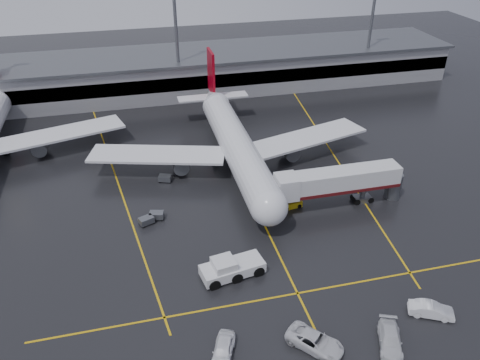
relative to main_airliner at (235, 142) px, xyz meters
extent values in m
plane|color=black|center=(0.00, -9.70, -4.21)|extent=(220.00, 220.00, 0.00)
cube|color=gold|center=(0.00, -9.70, -4.20)|extent=(0.25, 90.00, 0.02)
cube|color=gold|center=(0.00, -31.70, -4.20)|extent=(60.00, 0.25, 0.02)
cube|color=gold|center=(-20.00, 0.30, -4.20)|extent=(9.99, 69.35, 0.02)
cube|color=gold|center=(18.00, 0.30, -4.20)|extent=(7.57, 69.64, 0.02)
cube|color=gray|center=(0.00, 38.30, -0.21)|extent=(120.00, 18.00, 8.00)
cube|color=black|center=(0.00, 29.50, 0.29)|extent=(120.00, 0.40, 3.00)
cube|color=#595B60|center=(0.00, 38.30, 4.09)|extent=(122.00, 19.00, 0.60)
cylinder|color=#595B60|center=(-5.00, 32.30, 8.29)|extent=(0.70, 0.70, 25.00)
cylinder|color=#595B60|center=(40.00, 32.30, 8.29)|extent=(0.70, 0.70, 25.00)
cylinder|color=silver|center=(0.00, -1.70, -0.01)|extent=(5.20, 36.00, 5.20)
sphere|color=silver|center=(0.00, -19.70, -0.01)|extent=(5.20, 5.20, 5.20)
cone|color=silver|center=(0.00, 19.30, 0.59)|extent=(4.94, 8.00, 4.94)
cube|color=maroon|center=(0.00, 20.30, 5.49)|extent=(0.50, 5.50, 8.50)
cube|color=silver|center=(0.00, 19.30, 0.79)|extent=(14.00, 3.00, 0.25)
cube|color=silver|center=(-13.00, 0.30, -0.81)|extent=(22.80, 11.83, 0.40)
cube|color=silver|center=(13.00, 0.30, -0.81)|extent=(22.80, 11.83, 0.40)
cylinder|color=#595B60|center=(-9.50, -0.70, -2.21)|extent=(2.60, 4.50, 2.60)
cylinder|color=#595B60|center=(9.50, -0.70, -2.21)|extent=(2.60, 4.50, 2.60)
cylinder|color=#595B60|center=(0.00, -16.70, -3.21)|extent=(0.56, 0.56, 2.00)
cylinder|color=#595B60|center=(-3.20, 1.30, -3.21)|extent=(0.56, 0.56, 2.00)
cylinder|color=#595B60|center=(3.20, 1.30, -3.21)|extent=(0.56, 0.56, 2.00)
cylinder|color=black|center=(0.00, -16.70, -3.76)|extent=(0.40, 1.10, 1.10)
cylinder|color=black|center=(-3.20, 1.30, -3.66)|extent=(1.00, 1.40, 1.40)
cylinder|color=black|center=(3.20, 1.30, -3.66)|extent=(1.00, 1.40, 1.40)
cube|color=silver|center=(-29.00, 12.30, -0.81)|extent=(22.80, 11.83, 0.40)
cylinder|color=#595B60|center=(-32.50, 11.30, -2.21)|extent=(2.60, 4.50, 2.60)
cylinder|color=#595B60|center=(-38.80, 13.30, -3.21)|extent=(0.56, 0.56, 2.00)
cylinder|color=black|center=(-38.80, 13.30, -3.66)|extent=(1.00, 1.40, 1.40)
cube|color=silver|center=(12.00, -15.70, 0.19)|extent=(18.00, 3.20, 3.00)
cube|color=#4C0D10|center=(12.00, -15.70, -1.11)|extent=(18.00, 3.30, 0.50)
cube|color=silver|center=(3.80, -15.70, 0.19)|extent=(3.00, 3.40, 3.30)
cylinder|color=#595B60|center=(16.00, -15.70, -2.71)|extent=(0.80, 0.80, 3.00)
cube|color=#595B60|center=(16.00, -15.70, -3.76)|extent=(2.60, 1.60, 0.90)
cylinder|color=#595B60|center=(21.00, -15.70, -2.21)|extent=(2.40, 2.40, 4.00)
cylinder|color=black|center=(14.90, -15.70, -3.76)|extent=(0.90, 1.80, 0.90)
cylinder|color=black|center=(17.10, -15.70, -3.76)|extent=(0.90, 1.80, 0.90)
cube|color=silver|center=(-6.67, -26.79, -3.22)|extent=(8.11, 4.32, 1.32)
cube|color=silver|center=(-7.75, -26.97, -2.12)|extent=(3.04, 3.04, 1.10)
cube|color=black|center=(-7.75, -26.97, -2.12)|extent=(2.74, 2.74, 0.99)
cylinder|color=black|center=(-9.49, -27.26, -3.60)|extent=(1.96, 3.49, 1.43)
cylinder|color=black|center=(-6.67, -26.79, -3.60)|extent=(1.96, 3.49, 1.43)
cylinder|color=black|center=(-3.84, -26.31, -3.60)|extent=(1.96, 3.49, 1.43)
cube|color=gold|center=(5.09, -14.63, -3.72)|extent=(3.34, 1.79, 0.97)
cube|color=#595B60|center=(5.09, -14.63, -2.80)|extent=(3.14, 1.25, 1.11)
cylinder|color=black|center=(4.05, -14.79, -3.94)|extent=(0.84, 1.57, 0.62)
cylinder|color=black|center=(6.14, -14.46, -3.94)|extent=(0.84, 1.57, 0.62)
imported|color=silver|center=(-0.91, -39.38, -3.37)|extent=(6.06, 6.37, 1.68)
imported|color=silver|center=(6.70, -40.94, -3.42)|extent=(4.12, 5.84, 1.57)
imported|color=white|center=(13.12, -38.37, -3.41)|extent=(5.13, 3.69, 1.61)
imported|color=white|center=(-10.26, -38.18, -3.38)|extent=(3.70, 5.26, 1.66)
cube|color=#595B60|center=(-14.57, -12.85, -3.56)|extent=(2.26, 1.75, 0.90)
cylinder|color=black|center=(-15.46, -13.14, -4.03)|extent=(0.40, 0.20, 0.40)
cylinder|color=black|center=(-13.91, -13.53, -4.03)|extent=(0.40, 0.20, 0.40)
cylinder|color=black|center=(-15.22, -12.17, -4.03)|extent=(0.40, 0.20, 0.40)
cylinder|color=black|center=(-13.67, -12.56, -4.03)|extent=(0.40, 0.20, 0.40)
cube|color=#595B60|center=(-16.07, -13.77, -3.56)|extent=(2.35, 1.97, 0.90)
cylinder|color=black|center=(-16.62, -14.54, -4.03)|extent=(0.40, 0.20, 0.40)
cylinder|color=black|center=(-15.14, -13.93, -4.03)|extent=(0.40, 0.20, 0.40)
cylinder|color=black|center=(-17.00, -13.62, -4.03)|extent=(0.40, 0.20, 0.40)
cylinder|color=black|center=(-15.52, -13.00, -4.03)|extent=(0.40, 0.20, 0.40)
cube|color=#595B60|center=(-12.28, -2.82, -3.56)|extent=(2.32, 1.89, 0.90)
cylinder|color=black|center=(-13.20, -3.03, -4.03)|extent=(0.40, 0.20, 0.40)
cylinder|color=black|center=(-11.69, -3.56, -4.03)|extent=(0.40, 0.20, 0.40)
cylinder|color=black|center=(-12.86, -2.09, -4.03)|extent=(0.40, 0.20, 0.40)
cylinder|color=black|center=(-11.36, -2.62, -4.03)|extent=(0.40, 0.20, 0.40)
camera|label=1|loc=(-16.22, -69.51, 35.94)|focal=35.61mm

